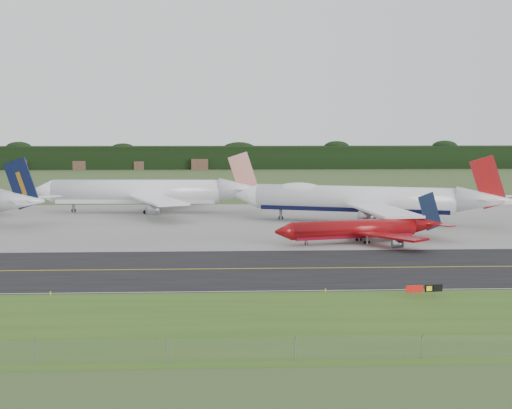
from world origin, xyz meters
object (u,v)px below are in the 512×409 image
Objects in this scene: jet_ba_747 at (364,199)px; jet_star_tail at (149,192)px; taxiway_sign at (424,289)px; jet_red_737 at (363,229)px.

jet_ba_747 is 1.03× the size of jet_star_tail.
taxiway_sign is (-6.35, -72.44, -4.25)m from jet_ba_747.
jet_red_737 is 6.98× the size of taxiway_sign.
jet_ba_747 is 12.54× the size of taxiway_sign.
jet_ba_747 is 28.71m from jet_red_737.
jet_star_tail is (-45.75, 50.35, 2.66)m from jet_red_737.
jet_red_737 is 44.47m from taxiway_sign.
jet_red_737 is at bearing 89.12° from taxiway_sign.
jet_star_tail is 12.12× the size of taxiway_sign.
jet_star_tail is at bearing 132.26° from jet_red_737.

